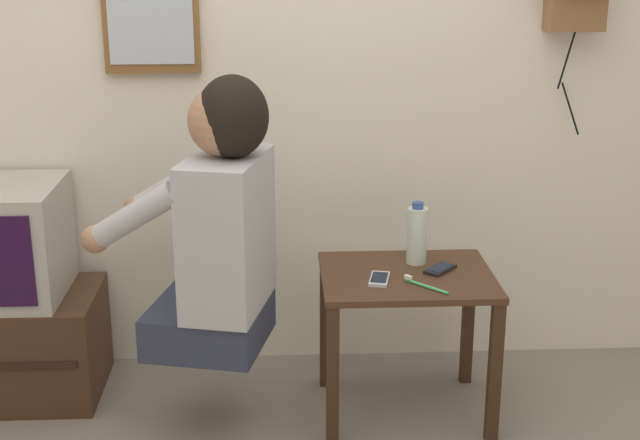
# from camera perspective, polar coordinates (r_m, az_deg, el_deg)

# --- Properties ---
(wall_back) EXTENTS (6.80, 0.05, 2.55)m
(wall_back) POSITION_cam_1_polar(r_m,az_deg,el_deg) (3.29, -4.84, 11.91)
(wall_back) COLOR silver
(wall_back) RESTS_ON ground_plane
(side_table) EXTENTS (0.58, 0.47, 0.52)m
(side_table) POSITION_cam_1_polar(r_m,az_deg,el_deg) (3.05, 5.55, -5.21)
(side_table) COLOR #422819
(side_table) RESTS_ON ground_plane
(person) EXTENTS (0.61, 0.51, 0.89)m
(person) POSITION_cam_1_polar(r_m,az_deg,el_deg) (2.84, -6.47, -0.09)
(person) COLOR #2D3347
(person) RESTS_ON ground_plane
(tv_stand) EXTENTS (0.72, 0.44, 0.38)m
(tv_stand) POSITION_cam_1_polar(r_m,az_deg,el_deg) (3.46, -19.81, -7.47)
(tv_stand) COLOR #422819
(tv_stand) RESTS_ON ground_plane
(cell_phone_held) EXTENTS (0.08, 0.13, 0.01)m
(cell_phone_held) POSITION_cam_1_polar(r_m,az_deg,el_deg) (2.95, 3.82, -3.78)
(cell_phone_held) COLOR silver
(cell_phone_held) RESTS_ON side_table
(cell_phone_spare) EXTENTS (0.13, 0.13, 0.01)m
(cell_phone_spare) POSITION_cam_1_polar(r_m,az_deg,el_deg) (3.05, 7.69, -3.12)
(cell_phone_spare) COLOR black
(cell_phone_spare) RESTS_ON side_table
(water_bottle) EXTENTS (0.07, 0.07, 0.22)m
(water_bottle) POSITION_cam_1_polar(r_m,az_deg,el_deg) (3.09, 6.22, -0.95)
(water_bottle) COLOR silver
(water_bottle) RESTS_ON side_table
(toothbrush) EXTENTS (0.13, 0.14, 0.02)m
(toothbrush) POSITION_cam_1_polar(r_m,az_deg,el_deg) (2.91, 6.61, -4.14)
(toothbrush) COLOR #4CBF66
(toothbrush) RESTS_ON side_table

